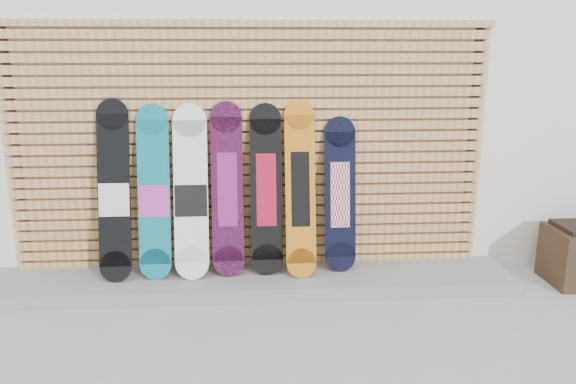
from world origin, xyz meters
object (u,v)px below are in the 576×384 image
at_px(snowboard_0, 114,192).
at_px(snowboard_5, 300,189).
at_px(snowboard_3, 227,190).
at_px(snowboard_4, 266,190).
at_px(snowboard_6, 340,195).
at_px(snowboard_1, 154,193).
at_px(snowboard_2, 191,193).

bearing_deg(snowboard_0, snowboard_5, -0.16).
bearing_deg(snowboard_5, snowboard_0, 179.84).
distance_m(snowboard_0, snowboard_3, 0.96).
xyz_separation_m(snowboard_4, snowboard_6, (0.65, 0.02, -0.06)).
distance_m(snowboard_3, snowboard_6, 0.99).
relative_size(snowboard_5, snowboard_6, 1.11).
distance_m(snowboard_3, snowboard_5, 0.63).
bearing_deg(snowboard_4, snowboard_5, -8.29).
xyz_separation_m(snowboard_0, snowboard_1, (0.33, 0.02, -0.02)).
bearing_deg(snowboard_3, snowboard_1, -178.58).
bearing_deg(snowboard_6, snowboard_3, -178.66).
bearing_deg(snowboard_2, snowboard_0, -179.46).
relative_size(snowboard_0, snowboard_2, 1.03).
xyz_separation_m(snowboard_0, snowboard_4, (1.30, 0.04, -0.01)).
relative_size(snowboard_3, snowboard_4, 1.01).
distance_m(snowboard_1, snowboard_3, 0.63).
xyz_separation_m(snowboard_3, snowboard_5, (0.63, -0.04, 0.00)).
distance_m(snowboard_0, snowboard_5, 1.59).
height_order(snowboard_3, snowboard_6, snowboard_3).
bearing_deg(snowboard_0, snowboard_1, 3.17).
relative_size(snowboard_2, snowboard_3, 0.99).
bearing_deg(snowboard_5, snowboard_1, 178.97).
distance_m(snowboard_1, snowboard_5, 1.26).
xyz_separation_m(snowboard_1, snowboard_5, (1.26, -0.02, 0.02)).
xyz_separation_m(snowboard_2, snowboard_4, (0.65, 0.03, 0.01)).
height_order(snowboard_1, snowboard_2, snowboard_1).
xyz_separation_m(snowboard_3, snowboard_4, (0.34, 0.00, -0.01)).
relative_size(snowboard_0, snowboard_6, 1.12).
relative_size(snowboard_1, snowboard_5, 0.98).
bearing_deg(snowboard_5, snowboard_4, 171.71).
height_order(snowboard_0, snowboard_1, snowboard_0).
distance_m(snowboard_1, snowboard_4, 0.97).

